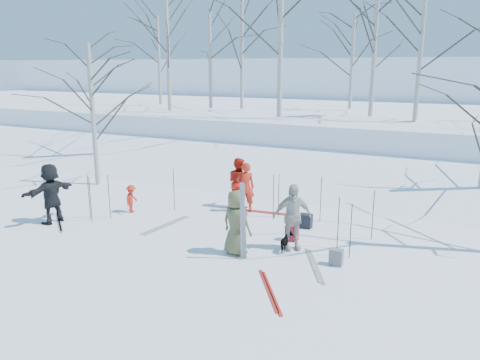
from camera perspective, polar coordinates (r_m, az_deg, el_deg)
The scene contains 41 objects.
ground at distance 12.37m, azimuth -3.11°, elevation -7.35°, with size 120.00×120.00×0.00m, color white.
snow_ramp at distance 18.47m, azimuth 7.59°, elevation 0.16°, with size 70.00×9.50×1.40m, color white.
snow_plateau at distance 27.84m, azimuth 14.38°, elevation 6.19°, with size 70.00×18.00×2.20m, color white.
far_hill at distance 48.43m, azimuth 19.84°, elevation 10.03°, with size 90.00×30.00×6.00m, color white.
skier_olive_center at distance 11.23m, azimuth -0.46°, elevation -5.21°, with size 0.78×0.51×1.60m, color brown.
skier_red_north at distance 14.45m, azimuth 0.66°, elevation -0.91°, with size 0.58×0.38×1.58m, color red.
skier_redor_behind at distance 14.99m, azimuth -0.17°, elevation -0.30°, with size 0.79×0.61×1.62m, color red.
skier_red_seated at distance 14.89m, azimuth -13.09°, elevation -2.24°, with size 0.57×0.33×0.88m, color red.
skier_cream_east at distance 11.58m, azimuth 6.38°, elevation -4.49°, with size 0.98×0.41×1.68m, color beige.
skier_grey_west at distance 14.51m, azimuth -22.05°, elevation -1.52°, with size 1.63×0.52×1.76m, color black.
dog at distance 11.63m, azimuth 5.67°, elevation -7.59°, with size 0.25×0.54×0.46m, color black.
upright_ski_left at distance 10.82m, azimuth 0.21°, elevation -5.10°, with size 0.07×0.02×1.90m, color silver.
upright_ski_right at distance 10.82m, azimuth 0.50°, elevation -5.11°, with size 0.07×0.02×1.90m, color silver.
ski_pair_a at distance 13.62m, azimuth -9.01°, elevation -5.45°, with size 0.41×1.91×0.02m, color silver, non-canonical shape.
ski_pair_b at distance 11.00m, azimuth 9.05°, elevation -10.21°, with size 1.05×1.78×0.02m, color silver, non-canonical shape.
ski_pair_c at distance 14.58m, azimuth 3.69°, elevation -4.01°, with size 1.91×0.39×0.02m, color #A51F17, non-canonical shape.
ski_pair_d at distance 14.69m, azimuth -21.19°, elevation -4.80°, with size 1.60×1.36×0.02m, color silver, non-canonical shape.
ski_pair_e at distance 9.75m, azimuth 3.64°, elevation -13.34°, with size 1.22×1.69×0.02m, color #A51F17, non-canonical shape.
ski_pole_a at distance 14.81m, azimuth -8.06°, elevation -1.17°, with size 0.02×0.02×1.34m, color black.
ski_pole_b at distance 13.98m, azimuth 4.73°, elevation -1.98°, with size 0.02×0.02×1.34m, color black.
ski_pole_c at distance 11.85m, azimuth 11.89°, elevation -5.14°, with size 0.02×0.02×1.34m, color black.
ski_pole_d at distance 14.41m, azimuth -15.67°, elevation -1.98°, with size 0.02×0.02×1.34m, color black.
ski_pole_e at distance 14.54m, azimuth -17.94°, elevation -2.00°, with size 0.02×0.02×1.34m, color black.
ski_pole_f at distance 11.35m, azimuth 13.34°, elevation -6.08°, with size 0.02×0.02×1.34m, color black.
ski_pole_g at distance 14.03m, azimuth 4.10°, elevation -1.92°, with size 0.02×0.02×1.34m, color black.
ski_pole_h at distance 14.25m, azimuth -17.77°, elevation -2.30°, with size 0.02×0.02×1.34m, color black.
ski_pole_i at distance 12.66m, azimuth 15.89°, elevation -4.16°, with size 0.02×0.02×1.34m, color black.
ski_pole_j at distance 13.78m, azimuth 9.81°, elevation -2.37°, with size 0.02×0.02×1.34m, color black.
backpack_red at distance 12.34m, azimuth 6.35°, elevation -6.42°, with size 0.32×0.22×0.42m, color #A41928.
backpack_grey at distance 11.05m, azimuth 11.64°, elevation -9.22°, with size 0.30×0.20×0.38m, color slate.
backpack_dark at distance 13.33m, azimuth 8.03°, elevation -4.97°, with size 0.34×0.24×0.40m, color black.
birch_plateau_a at distance 24.74m, azimuth -8.79°, elevation 15.41°, with size 4.85×4.85×6.07m, color silver, non-canonical shape.
birch_plateau_c at distance 21.43m, azimuth 4.99°, elevation 17.92°, with size 5.96×5.96×7.66m, color silver, non-canonical shape.
birch_plateau_d at distance 21.31m, azimuth 21.18°, elevation 14.68°, with size 4.70×4.70×5.86m, color silver, non-canonical shape.
birch_plateau_g at distance 28.92m, azimuth -9.85°, elevation 14.11°, with size 4.16×4.16×5.08m, color silver, non-canonical shape.
birch_plateau_h at distance 25.99m, azimuth -3.67°, elevation 14.50°, with size 4.25×4.25×5.22m, color silver, non-canonical shape.
birch_plateau_i at distance 22.41m, azimuth 16.08°, elevation 15.15°, with size 4.80×4.80×6.01m, color silver, non-canonical shape.
birch_plateau_j at distance 25.55m, azimuth 0.23°, elevation 15.10°, with size 4.60×4.60×5.71m, color silver, non-canonical shape.
birch_plateau_k at distance 26.18m, azimuth 13.49°, elevation 13.77°, with size 4.00×4.00×4.86m, color silver, non-canonical shape.
birch_edge_a at distance 18.46m, azimuth -17.43°, elevation 6.63°, with size 3.91×3.91×4.73m, color silver, non-canonical shape.
birch_edge_d at distance 22.10m, azimuth -17.56°, elevation 8.60°, with size 4.40×4.40×5.42m, color silver, non-canonical shape.
Camera 1 is at (5.71, -10.03, 4.44)m, focal length 35.00 mm.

